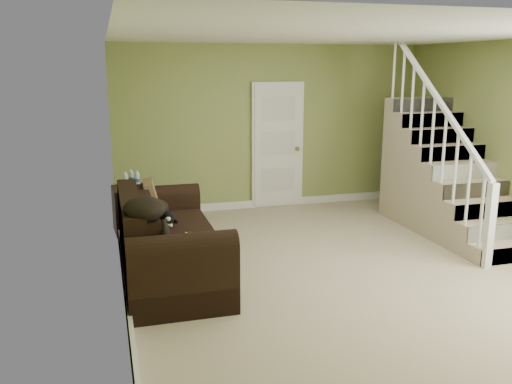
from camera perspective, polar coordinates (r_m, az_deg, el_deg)
floor at (r=6.54m, az=8.75°, el=-7.30°), size 5.00×5.50×0.01m
ceiling at (r=6.14m, az=9.63°, el=16.08°), size 5.00×5.50×0.01m
wall_back at (r=8.76m, az=1.59°, el=6.82°), size 5.00×0.04×2.60m
wall_left at (r=5.64m, az=-14.59°, el=2.84°), size 0.04×5.50×2.60m
baseboard_back at (r=8.95m, az=1.60°, el=-1.12°), size 5.00×0.04×0.12m
baseboard_left at (r=5.98m, az=-13.61°, el=-8.90°), size 0.04×5.50×0.12m
door at (r=8.78m, az=2.29°, el=4.89°), size 0.86×0.12×2.02m
staircase at (r=8.14m, az=18.96°, el=0.91°), size 1.00×2.51×2.82m
sofa at (r=6.04m, az=-9.55°, el=-5.52°), size 1.01×2.34×0.93m
side_table at (r=7.72m, az=-12.79°, el=-1.75°), size 0.56×0.56×0.86m
cat at (r=6.22m, az=-9.38°, el=-2.65°), size 0.23×0.49×0.24m
banana at (r=5.76m, az=-7.26°, el=-4.56°), size 0.05×0.18×0.05m
throw_pillow at (r=6.67m, az=-10.83°, el=-0.65°), size 0.24×0.45×0.45m
throw_blanket at (r=5.20m, az=-11.66°, el=-1.71°), size 0.52×0.60×0.21m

